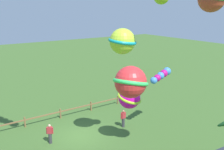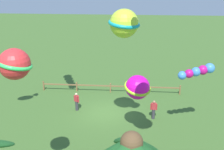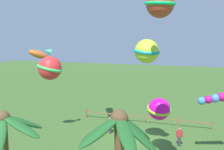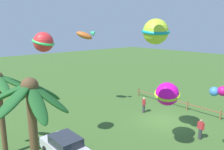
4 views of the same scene
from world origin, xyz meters
name	(u,v)px [view 3 (image 3 of 4)]	position (x,y,z in m)	size (l,w,h in m)	color
ground_plane	(135,138)	(0.00, 0.00, 0.00)	(120.00, 120.00, 0.00)	#3D6028
palm_tree_0	(119,146)	(-2.18, 12.66, 4.82)	(3.37, 3.52, 6.32)	brown
palm_tree_1	(4,135)	(3.57, 12.45, 4.50)	(3.85, 3.73, 5.69)	brown
rail_fence	(145,118)	(-0.08, -4.21, 0.60)	(13.54, 0.12, 0.95)	brown
spectator_0	(179,137)	(-3.93, 0.65, 0.81)	(0.55, 0.26, 1.59)	#38383D
spectator_1	(110,125)	(2.46, -0.28, 0.81)	(0.48, 0.40, 1.59)	#38383D
kite_ball_0	(50,68)	(2.61, 9.77, 7.43)	(1.89, 1.90, 1.29)	red
kite_ball_1	(160,4)	(-3.16, 9.00, 10.72)	(2.17, 2.17, 1.39)	#BC3C27
kite_ball_2	(147,51)	(-1.57, 3.58, 8.08)	(2.69, 2.69, 1.75)	#BFE234
kite_ball_3	(156,7)	(-2.51, 6.09, 10.91)	(1.43, 1.43, 0.94)	#A9D025
kite_ball_4	(159,109)	(-2.53, 3.23, 3.80)	(2.49, 2.48, 1.64)	#E80EB3
kite_fish_6	(40,54)	(7.65, 3.00, 7.67)	(2.00, 1.85, 1.19)	#CE6025
kite_tube_7	(217,98)	(-6.52, 2.46, 4.76)	(2.47, 0.97, 1.08)	#3F88DE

